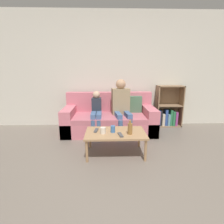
{
  "coord_description": "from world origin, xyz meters",
  "views": [
    {
      "loc": [
        -0.17,
        -1.49,
        1.33
      ],
      "look_at": [
        -0.07,
        1.61,
        0.57
      ],
      "focal_mm": 28.0,
      "sensor_mm": 36.0,
      "label": 1
    }
  ],
  "objects": [
    {
      "name": "ground_plane",
      "position": [
        0.0,
        0.0,
        0.0
      ],
      "size": [
        22.0,
        22.0,
        0.0
      ],
      "primitive_type": "plane",
      "color": "#70665B"
    },
    {
      "name": "coffee_table",
      "position": [
        -0.03,
        1.1,
        0.33
      ],
      "size": [
        0.94,
        0.58,
        0.37
      ],
      "color": "#A87F56",
      "rests_on": "ground_plane"
    },
    {
      "name": "cup_far",
      "position": [
        -0.23,
        1.05,
        0.42
      ],
      "size": [
        0.09,
        0.09,
        0.1
      ],
      "color": "silver",
      "rests_on": "coffee_table"
    },
    {
      "name": "wall_back",
      "position": [
        0.0,
        2.69,
        1.3
      ],
      "size": [
        12.0,
        0.06,
        2.6
      ],
      "color": "beige",
      "rests_on": "ground_plane"
    },
    {
      "name": "tv_remote_0",
      "position": [
        -0.34,
        1.16,
        0.38
      ],
      "size": [
        0.07,
        0.17,
        0.02
      ],
      "rotation": [
        0.0,
        0.0,
        -0.13
      ],
      "color": "#47474C",
      "rests_on": "coffee_table"
    },
    {
      "name": "person_adult",
      "position": [
        0.14,
        2.09,
        0.64
      ],
      "size": [
        0.41,
        0.65,
        1.13
      ],
      "rotation": [
        0.0,
        0.0,
        0.14
      ],
      "color": "#476693",
      "rests_on": "ground_plane"
    },
    {
      "name": "couch",
      "position": [
        -0.1,
        2.17,
        0.27
      ],
      "size": [
        1.92,
        0.89,
        0.83
      ],
      "color": "#D1707F",
      "rests_on": "ground_plane"
    },
    {
      "name": "tv_remote_1",
      "position": [
        0.03,
        0.95,
        0.38
      ],
      "size": [
        0.08,
        0.18,
        0.02
      ],
      "rotation": [
        0.0,
        0.0,
        0.19
      ],
      "color": "#47474C",
      "rests_on": "coffee_table"
    },
    {
      "name": "cup_near",
      "position": [
        -0.07,
        1.09,
        0.42
      ],
      "size": [
        0.07,
        0.07,
        0.11
      ],
      "color": "#3D70B2",
      "rests_on": "coffee_table"
    },
    {
      "name": "bottle",
      "position": [
        0.18,
        1.01,
        0.46
      ],
      "size": [
        0.07,
        0.07,
        0.21
      ],
      "color": "olive",
      "rests_on": "coffee_table"
    },
    {
      "name": "person_child",
      "position": [
        -0.38,
        2.02,
        0.49
      ],
      "size": [
        0.22,
        0.62,
        0.89
      ],
      "rotation": [
        0.0,
        0.0,
        0.01
      ],
      "color": "#476693",
      "rests_on": "ground_plane"
    },
    {
      "name": "bookshelf",
      "position": [
        1.29,
        2.53,
        0.36
      ],
      "size": [
        0.6,
        0.28,
        0.97
      ],
      "color": "#8E7051",
      "rests_on": "ground_plane"
    }
  ]
}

